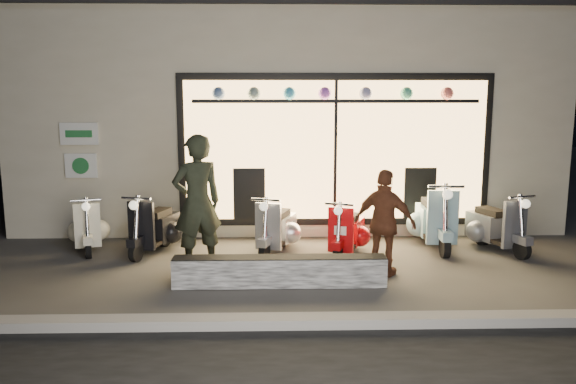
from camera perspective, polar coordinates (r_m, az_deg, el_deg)
name	(u,v)px	position (r m, az deg, el deg)	size (l,w,h in m)	color
ground	(293,271)	(8.14, 0.52, -8.01)	(40.00, 40.00, 0.00)	#383533
kerb	(300,322)	(6.24, 1.18, -13.02)	(40.00, 0.25, 0.12)	slate
shop_building	(286,114)	(12.75, -0.24, 7.95)	(10.20, 6.23, 4.20)	beige
graffiti_barrier	(280,271)	(7.46, -0.86, -8.06)	(2.80, 0.28, 0.40)	black
scooter_silver	(278,228)	(9.13, -1.03, -3.68)	(0.68, 1.27, 0.91)	black
scooter_red	(348,231)	(9.03, 6.10, -4.00)	(0.68, 1.21, 0.87)	black
scooter_black	(157,227)	(9.37, -13.17, -3.52)	(0.66, 1.32, 0.94)	black
scooter_cream	(88,227)	(9.82, -19.63, -3.37)	(0.64, 1.23, 0.88)	black
scooter_blue	(434,220)	(9.75, 14.58, -2.73)	(0.52, 1.51, 1.08)	black
scooter_grey	(493,226)	(9.81, 20.07, -3.27)	(0.69, 1.32, 0.94)	black
man	(197,203)	(8.11, -9.22, -1.08)	(0.71, 0.47, 1.95)	black
woman	(385,223)	(7.88, 9.81, -3.13)	(0.87, 0.36, 1.49)	brown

